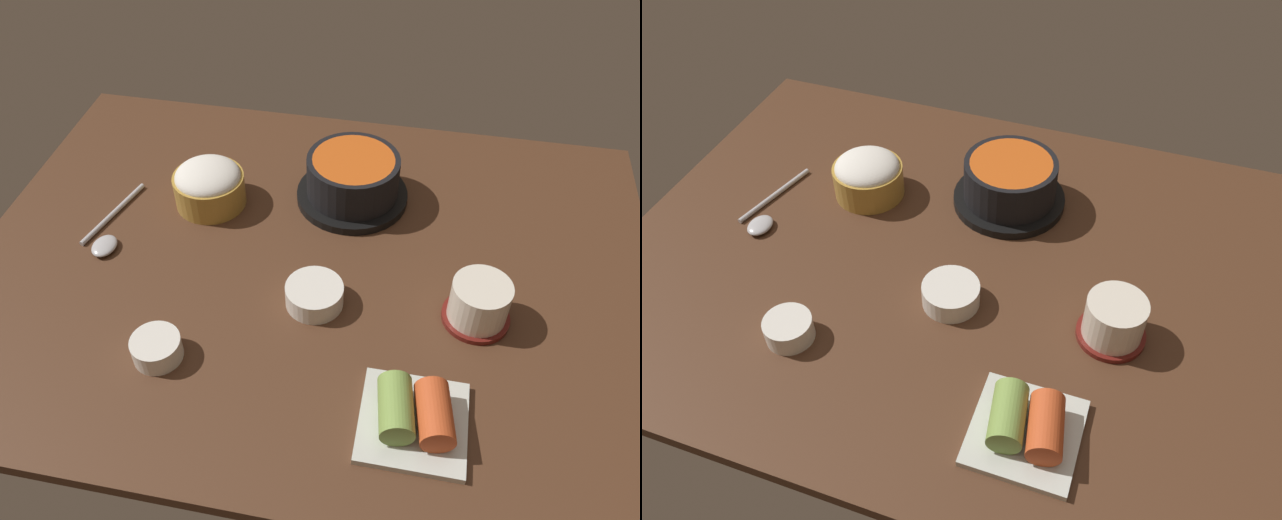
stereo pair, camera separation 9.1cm
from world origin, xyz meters
TOP-DOWN VIEW (x-y plane):
  - dining_table at (0.00, 0.00)cm, footprint 100.00×76.00cm
  - stone_pot at (3.87, 15.73)cm, footprint 17.95×17.95cm
  - rice_bowl at (-18.38, 10.49)cm, footprint 11.29×11.29cm
  - tea_cup_with_saucer at (24.26, -6.04)cm, footprint 9.19×9.19cm
  - banchan_cup_center at (2.27, -7.41)cm, footprint 8.05×8.05cm
  - kimchi_plate at (17.42, -23.83)cm, footprint 12.72×12.72cm
  - side_bowl_near at (-15.73, -20.09)cm, footprint 6.46×6.46cm
  - spoon at (-31.34, -0.70)cm, footprint 5.98×17.39cm

SIDE VIEW (x-z plane):
  - dining_table at x=0.00cm, z-range 0.00..2.00cm
  - spoon at x=-31.34cm, z-range 1.94..3.29cm
  - side_bowl_near at x=-15.73cm, z-range 2.12..5.30cm
  - banchan_cup_center at x=2.27cm, z-range 2.12..5.34cm
  - kimchi_plate at x=17.42cm, z-range 1.52..6.66cm
  - tea_cup_with_saucer at x=24.26cm, z-range 2.01..8.58cm
  - rice_bowl at x=-18.38cm, z-range 2.03..9.22cm
  - stone_pot at x=3.87cm, z-range 1.94..9.86cm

